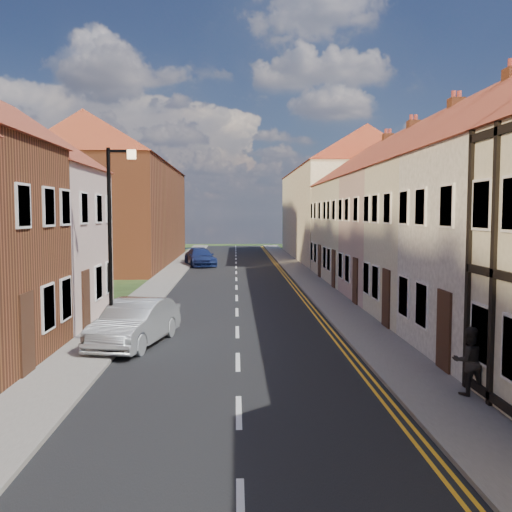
{
  "coord_description": "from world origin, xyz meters",
  "views": [
    {
      "loc": [
        -0.07,
        2.44,
        4.13
      ],
      "look_at": [
        0.91,
        29.05,
        2.14
      ],
      "focal_mm": 40.0,
      "sensor_mm": 36.0,
      "label": 1
    }
  ],
  "objects": [
    {
      "name": "cottage_r_cream_mid",
      "position": [
        9.3,
        23.5,
        4.48
      ],
      "size": [
        8.3,
        5.2,
        9.0
      ],
      "color": "beige",
      "rests_on": "ground"
    },
    {
      "name": "lamppost",
      "position": [
        -3.81,
        20.0,
        3.54
      ],
      "size": [
        0.88,
        0.15,
        6.0
      ],
      "color": "black",
      "rests_on": "pavement_left"
    },
    {
      "name": "cottage_r_cream_far",
      "position": [
        9.3,
        39.7,
        4.47
      ],
      "size": [
        8.3,
        6.0,
        9.0
      ],
      "color": "beige",
      "rests_on": "ground"
    },
    {
      "name": "car_distant",
      "position": [
        -3.2,
        50.0,
        0.56
      ],
      "size": [
        2.54,
        4.29,
        1.12
      ],
      "primitive_type": "imported",
      "rotation": [
        0.0,
        0.0,
        0.18
      ],
      "color": "#AEB2B6",
      "rests_on": "ground"
    },
    {
      "name": "block_left_far",
      "position": [
        -9.3,
        50.0,
        5.29
      ],
      "size": [
        8.3,
        24.2,
        10.5
      ],
      "color": "brown",
      "rests_on": "ground"
    },
    {
      "name": "road",
      "position": [
        0.0,
        30.0,
        0.01
      ],
      "size": [
        7.0,
        90.0,
        0.02
      ],
      "primitive_type": "cube",
      "color": "black",
      "rests_on": "ground"
    },
    {
      "name": "pedestrian_right",
      "position": [
        5.1,
        14.63,
        0.88
      ],
      "size": [
        0.76,
        0.6,
        1.53
      ],
      "primitive_type": "imported",
      "rotation": [
        0.0,
        0.0,
        3.11
      ],
      "color": "black",
      "rests_on": "pavement_right"
    },
    {
      "name": "car_mid",
      "position": [
        -3.2,
        20.16,
        0.72
      ],
      "size": [
        2.47,
        4.6,
        1.44
      ],
      "primitive_type": "imported",
      "rotation": [
        0.0,
        0.0,
        -0.23
      ],
      "color": "#A9ACB0",
      "rests_on": "ground"
    },
    {
      "name": "pavement_left",
      "position": [
        -4.4,
        30.0,
        0.06
      ],
      "size": [
        1.8,
        90.0,
        0.12
      ],
      "primitive_type": "cube",
      "color": "#9C968E",
      "rests_on": "ground"
    },
    {
      "name": "cottage_r_pink",
      "position": [
        9.3,
        28.9,
        4.47
      ],
      "size": [
        8.3,
        6.0,
        9.0
      ],
      "color": "tan",
      "rests_on": "ground"
    },
    {
      "name": "block_right_far",
      "position": [
        9.3,
        55.0,
        5.29
      ],
      "size": [
        8.3,
        24.2,
        10.5
      ],
      "color": "beige",
      "rests_on": "ground"
    },
    {
      "name": "cottage_r_white_far",
      "position": [
        9.3,
        34.3,
        4.48
      ],
      "size": [
        8.3,
        5.2,
        9.0
      ],
      "color": "beige",
      "rests_on": "ground"
    },
    {
      "name": "car_far",
      "position": [
        -2.82,
        47.21,
        0.69
      ],
      "size": [
        3.09,
        5.12,
        1.39
      ],
      "primitive_type": "imported",
      "rotation": [
        0.0,
        0.0,
        0.26
      ],
      "color": "navy",
      "rests_on": "ground"
    },
    {
      "name": "pavement_right",
      "position": [
        4.4,
        30.0,
        0.06
      ],
      "size": [
        1.8,
        90.0,
        0.12
      ],
      "primitive_type": "cube",
      "color": "#9C968E",
      "rests_on": "ground"
    }
  ]
}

